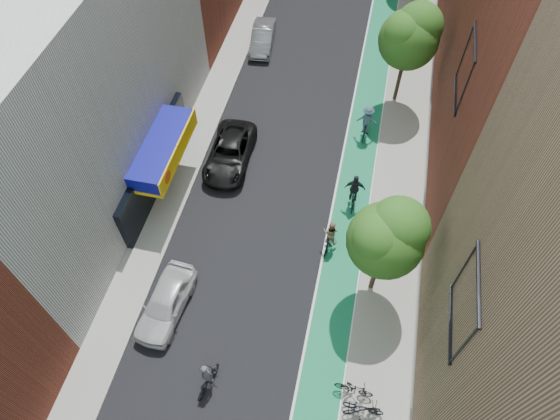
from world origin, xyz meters
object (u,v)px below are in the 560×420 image
Objects in this scene: parked_car_silver at (263,37)px; parked_car_white at (165,303)px; cyclist_lane_mid at (354,193)px; cyclist_lead at (207,379)px; parked_car_black at (230,153)px; cyclist_lane_far at (366,123)px; cyclist_lane_near at (330,237)px.

parked_car_white is at bearing -94.87° from parked_car_silver.
cyclist_lead is at bearing 63.64° from cyclist_lane_mid.
cyclist_lane_mid is at bearing 50.85° from parked_car_white.
parked_car_black is 11.26m from parked_car_silver.
cyclist_lane_far is (7.84, 13.67, 0.29)m from parked_car_white.
parked_car_white is 1.92× the size of cyclist_lane_mid.
parked_car_black is at bearing 92.20° from parked_car_white.
parked_car_silver is at bearing -38.58° from cyclist_lane_far.
parked_car_black is 2.29× the size of cyclist_lane_mid.
parked_car_silver is at bearing -60.40° from cyclist_lane_mid.
cyclist_lane_mid is at bearing -13.68° from parked_car_black.
cyclist_lane_near reaches higher than parked_car_black.
parked_car_black is at bearing -92.15° from parked_car_silver.
parked_car_silver is 1.89× the size of cyclist_lane_far.
parked_car_white is 15.76m from cyclist_lane_far.
cyclist_lane_near is 8.47m from cyclist_lane_far.
parked_car_white is at bearing -32.55° from cyclist_lead.
cyclist_lead reaches higher than parked_car_white.
parked_car_black is at bearing -66.06° from cyclist_lead.
parked_car_white is 2.18× the size of cyclist_lane_near.
cyclist_lead is 0.89× the size of cyclist_lane_mid.
parked_car_silver is 2.10× the size of cyclist_lead.
parked_car_black reaches higher than parked_car_silver.
parked_car_silver is (-0.74, 11.24, -0.02)m from parked_car_black.
cyclist_lane_far reaches higher than cyclist_lane_near.
cyclist_lead is at bearing -40.65° from parked_car_white.
cyclist_lane_mid reaches higher than parked_car_black.
cyclist_lane_near is (6.63, -4.56, 0.10)m from parked_car_black.
cyclist_lane_near is 3.11m from cyclist_lane_mid.
parked_car_silver is 17.43m from cyclist_lane_near.
cyclist_lane_near is at bearing 41.20° from parked_car_white.
parked_car_silver is at bearing 91.91° from parked_car_black.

